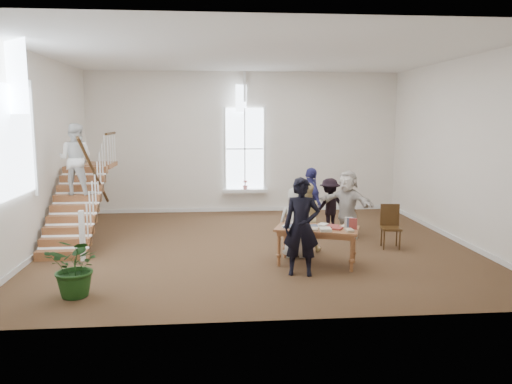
{
  "coord_description": "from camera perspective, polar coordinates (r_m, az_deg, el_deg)",
  "views": [
    {
      "loc": [
        -1.07,
        -11.66,
        3.07
      ],
      "look_at": [
        0.0,
        0.4,
        1.24
      ],
      "focal_mm": 35.0,
      "sensor_mm": 36.0,
      "label": 1
    }
  ],
  "objects": [
    {
      "name": "library_table",
      "position": [
        10.49,
        6.97,
        -4.49
      ],
      "size": [
        1.87,
        1.36,
        0.85
      ],
      "rotation": [
        0.0,
        0.0,
        -0.35
      ],
      "color": "brown",
      "rests_on": "ground"
    },
    {
      "name": "side_chair",
      "position": [
        12.24,
        15.1,
        -3.49
      ],
      "size": [
        0.51,
        0.51,
        1.02
      ],
      "rotation": [
        0.0,
        0.0,
        -0.17
      ],
      "color": "#36200E",
      "rests_on": "ground"
    },
    {
      "name": "elderly_woman",
      "position": [
        11.0,
        4.56,
        -3.48
      ],
      "size": [
        0.8,
        0.56,
        1.56
      ],
      "primitive_type": "imported",
      "rotation": [
        0.0,
        0.0,
        3.06
      ],
      "color": "#B9B6AB",
      "rests_on": "ground"
    },
    {
      "name": "floor_plant",
      "position": [
        9.16,
        -19.81,
        -8.03
      ],
      "size": [
        1.16,
        1.07,
        1.06
      ],
      "primitive_type": "imported",
      "rotation": [
        0.0,
        0.0,
        -0.29
      ],
      "color": "#163912",
      "rests_on": "ground"
    },
    {
      "name": "room_shell",
      "position": [
        16.31,
        -1.26,
        -0.85
      ],
      "size": [
        10.49,
        10.0,
        10.0
      ],
      "color": "silver",
      "rests_on": "ground"
    },
    {
      "name": "person_yellow",
      "position": [
        11.53,
        5.62,
        -2.86
      ],
      "size": [
        0.8,
        0.64,
        1.59
      ],
      "primitive_type": "imported",
      "rotation": [
        0.0,
        0.0,
        3.09
      ],
      "color": "beige",
      "rests_on": "ground"
    },
    {
      "name": "woman_cluster_b",
      "position": [
        13.47,
        8.4,
        -1.52
      ],
      "size": [
        1.09,
        0.9,
        1.46
      ],
      "primitive_type": "imported",
      "rotation": [
        0.0,
        0.0,
        3.59
      ],
      "color": "black",
      "rests_on": "ground"
    },
    {
      "name": "woman_cluster_c",
      "position": [
        12.9,
        10.38,
        -1.39
      ],
      "size": [
        1.51,
        1.5,
        1.74
      ],
      "primitive_type": "imported",
      "rotation": [
        0.0,
        0.0,
        5.5
      ],
      "color": "beige",
      "rests_on": "ground"
    },
    {
      "name": "staircase",
      "position": [
        12.92,
        -19.74,
        1.62
      ],
      "size": [
        1.1,
        4.1,
        2.92
      ],
      "color": "brown",
      "rests_on": "ground"
    },
    {
      "name": "woman_cluster_a",
      "position": [
        12.88,
        6.28,
        -1.19
      ],
      "size": [
        0.67,
        1.13,
        1.8
      ],
      "primitive_type": "imported",
      "rotation": [
        0.0,
        0.0,
        1.81
      ],
      "color": "navy",
      "rests_on": "ground"
    },
    {
      "name": "ground",
      "position": [
        12.11,
        0.15,
        -6.12
      ],
      "size": [
        10.0,
        10.0,
        0.0
      ],
      "primitive_type": "plane",
      "color": "#4B321D",
      "rests_on": "ground"
    },
    {
      "name": "police_officer",
      "position": [
        9.74,
        5.23,
        -3.97
      ],
      "size": [
        0.78,
        0.59,
        1.92
      ],
      "primitive_type": "imported",
      "rotation": [
        0.0,
        0.0,
        -0.2
      ],
      "color": "black",
      "rests_on": "ground"
    }
  ]
}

